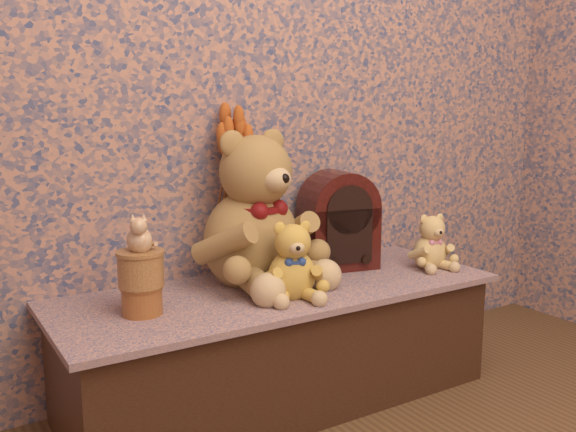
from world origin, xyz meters
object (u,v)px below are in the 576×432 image
object	(u,v)px
teddy_medium	(292,256)
cathedral_radio	(338,219)
teddy_small	(430,239)
ceramic_vase	(235,248)
cat_figurine	(139,232)
teddy_large	(251,201)
biscuit_tin_lower	(142,300)

from	to	relation	value
teddy_medium	cathedral_radio	distance (m)	0.40
teddy_small	ceramic_vase	bearing A→B (deg)	169.54
cat_figurine	teddy_large	bearing A→B (deg)	37.19
teddy_large	cathedral_radio	distance (m)	0.37
teddy_large	cathedral_radio	bearing A→B (deg)	-9.86
teddy_medium	teddy_small	world-z (taller)	teddy_medium
teddy_small	ceramic_vase	distance (m)	0.70
teddy_large	teddy_small	xyz separation A→B (m)	(0.64, -0.17, -0.16)
biscuit_tin_lower	cat_figurine	bearing A→B (deg)	0.00
teddy_small	biscuit_tin_lower	size ratio (longest dim) A/B	1.86
teddy_small	ceramic_vase	size ratio (longest dim) A/B	1.07
teddy_large	cathedral_radio	world-z (taller)	teddy_large
teddy_small	cat_figurine	xyz separation A→B (m)	(-1.05, 0.04, 0.13)
ceramic_vase	cat_figurine	distance (m)	0.48
teddy_large	ceramic_vase	size ratio (longest dim) A/B	2.75
teddy_large	biscuit_tin_lower	world-z (taller)	teddy_large
teddy_medium	ceramic_vase	distance (m)	0.31
teddy_large	cat_figurine	distance (m)	0.44
teddy_medium	ceramic_vase	size ratio (longest dim) A/B	1.29
cathedral_radio	teddy_large	bearing A→B (deg)	-166.87
teddy_medium	cat_figurine	xyz separation A→B (m)	(-0.44, 0.08, 0.11)
biscuit_tin_lower	cat_figurine	world-z (taller)	cat_figurine
teddy_large	teddy_medium	distance (m)	0.25
teddy_medium	cathedral_radio	bearing A→B (deg)	51.49
teddy_large	teddy_small	world-z (taller)	teddy_large
cathedral_radio	cat_figurine	xyz separation A→B (m)	(-0.78, -0.14, 0.06)
biscuit_tin_lower	teddy_small	bearing A→B (deg)	-2.40
cat_figurine	teddy_small	bearing A→B (deg)	17.76
teddy_small	teddy_large	bearing A→B (deg)	176.92
teddy_large	cathedral_radio	size ratio (longest dim) A/B	1.54
cathedral_radio	biscuit_tin_lower	size ratio (longest dim) A/B	3.09
teddy_medium	ceramic_vase	world-z (taller)	teddy_medium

